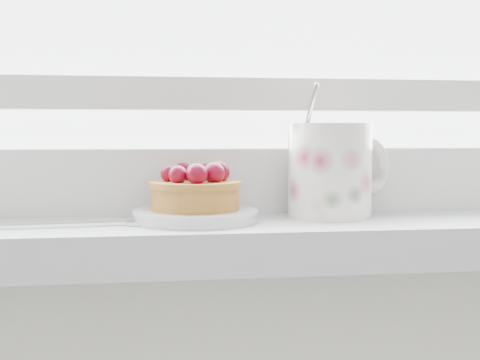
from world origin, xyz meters
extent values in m
cube|color=silver|center=(0.00, 1.90, 0.92)|extent=(1.60, 0.20, 0.04)
cube|color=white|center=(0.00, 1.97, 0.97)|extent=(1.30, 0.05, 0.07)
cube|color=white|center=(0.00, 1.97, 1.07)|extent=(1.30, 0.04, 0.04)
cylinder|color=silver|center=(-0.06, 1.88, 0.95)|extent=(0.12, 0.12, 0.01)
cylinder|color=#92591F|center=(-0.06, 1.88, 0.97)|extent=(0.09, 0.09, 0.03)
cylinder|color=#92591F|center=(-0.06, 1.88, 0.98)|extent=(0.09, 0.09, 0.01)
sphere|color=#4F0918|center=(-0.06, 1.88, 0.99)|extent=(0.02, 0.02, 0.02)
sphere|color=#4F0918|center=(-0.03, 1.89, 0.99)|extent=(0.02, 0.02, 0.02)
sphere|color=#4F0918|center=(-0.05, 1.90, 0.99)|extent=(0.02, 0.02, 0.02)
sphere|color=#4F0918|center=(-0.07, 1.90, 0.99)|extent=(0.02, 0.02, 0.02)
sphere|color=#4F0918|center=(-0.08, 1.89, 0.99)|extent=(0.02, 0.02, 0.02)
sphere|color=#4F0918|center=(-0.07, 1.87, 0.99)|extent=(0.02, 0.02, 0.02)
sphere|color=#4F0918|center=(-0.06, 1.86, 0.99)|extent=(0.02, 0.02, 0.02)
sphere|color=#4F0918|center=(-0.04, 1.87, 0.99)|extent=(0.02, 0.02, 0.02)
cylinder|color=white|center=(0.08, 1.90, 0.99)|extent=(0.11, 0.11, 0.10)
cylinder|color=black|center=(0.08, 1.90, 1.03)|extent=(0.08, 0.08, 0.01)
torus|color=white|center=(0.13, 1.92, 0.99)|extent=(0.07, 0.04, 0.07)
cylinder|color=silver|center=(0.07, 1.91, 1.05)|extent=(0.02, 0.02, 0.06)
cube|color=silver|center=(-0.20, 1.86, 0.94)|extent=(0.11, 0.02, 0.00)
cube|color=silver|center=(-0.13, 1.87, 0.94)|extent=(0.02, 0.01, 0.00)
cube|color=silver|center=(-0.11, 1.87, 0.94)|extent=(0.03, 0.03, 0.00)
cube|color=silver|center=(-0.08, 1.86, 0.94)|extent=(0.04, 0.01, 0.00)
cube|color=silver|center=(-0.08, 1.87, 0.94)|extent=(0.04, 0.01, 0.00)
cube|color=silver|center=(-0.08, 1.88, 0.94)|extent=(0.04, 0.01, 0.00)
cube|color=silver|center=(-0.08, 1.88, 0.94)|extent=(0.04, 0.01, 0.00)
camera|label=1|loc=(-0.11, 1.23, 1.03)|focal=50.00mm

